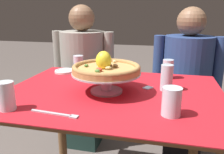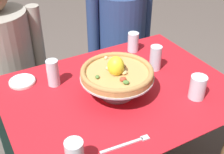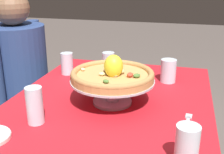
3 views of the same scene
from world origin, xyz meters
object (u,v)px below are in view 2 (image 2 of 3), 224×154
water_glass_front_right (197,89)px  diner_left (7,73)px  water_glass_back_left (53,74)px  water_glass_side_right (155,59)px  side_plate (22,81)px  pizza_stand (117,81)px  dinner_fork (128,144)px  diner_right (120,45)px  water_glass_back_right (133,43)px  sugar_packet (139,72)px  pizza (117,72)px

water_glass_front_right → diner_left: diner_left is taller
water_glass_back_left → water_glass_side_right: bearing=-13.3°
water_glass_front_right → diner_left: 1.18m
water_glass_front_right → side_plate: 0.86m
diner_left → pizza_stand: bearing=-61.6°
water_glass_side_right → water_glass_front_right: 0.30m
dinner_fork → side_plate: bearing=111.8°
water_glass_back_left → side_plate: bearing=146.3°
diner_right → side_plate: bearing=-153.4°
pizza_stand → diner_right: size_ratio=0.29×
water_glass_side_right → dinner_fork: (-0.42, -0.40, -0.05)m
water_glass_side_right → diner_right: size_ratio=0.11×
water_glass_back_left → diner_right: 0.87m
water_glass_back_right → water_glass_front_right: (0.01, -0.53, -0.00)m
sugar_packet → diner_right: (0.25, 0.61, -0.18)m
water_glass_back_right → diner_right: diner_right is taller
pizza → diner_right: 0.90m
water_glass_back_right → sugar_packet: 0.24m
pizza → water_glass_side_right: pizza is taller
pizza → water_glass_back_left: (-0.23, 0.22, -0.07)m
dinner_fork → diner_right: size_ratio=0.18×
water_glass_back_right → diner_right: (0.15, 0.39, -0.23)m
water_glass_side_right → diner_left: bearing=137.6°
diner_left → sugar_packet: bearing=-46.2°
side_plate → diner_left: 0.44m
pizza → pizza_stand: bearing=40.0°
pizza → diner_right: diner_right is taller
water_glass_back_left → sugar_packet: 0.45m
water_glass_side_right → side_plate: (-0.66, 0.21, -0.05)m
dinner_fork → pizza_stand: bearing=67.7°
pizza_stand → water_glass_back_left: (-0.23, 0.22, -0.01)m
water_glass_side_right → diner_right: bearing=76.2°
water_glass_back_right → dinner_fork: bearing=-123.9°
pizza_stand → water_glass_front_right: water_glass_front_right is taller
side_plate → sugar_packet: (0.57, -0.20, -0.01)m
water_glass_back_right → sugar_packet: (-0.10, -0.22, -0.05)m
water_glass_side_right → diner_left: 0.95m
side_plate → dinner_fork: bearing=-68.2°
water_glass_back_left → sugar_packet: water_glass_back_left is taller
diner_right → pizza: bearing=-121.7°
dinner_fork → diner_left: diner_left is taller
water_glass_back_right → dinner_fork: size_ratio=0.55×
pizza → water_glass_side_right: (0.29, 0.10, -0.07)m
water_glass_back_right → diner_left: (-0.69, 0.39, -0.22)m
pizza → water_glass_side_right: size_ratio=2.50×
side_plate → diner_left: (-0.02, 0.41, -0.18)m
water_glass_side_right → water_glass_back_right: water_glass_side_right is taller
water_glass_front_right → water_glass_back_left: bearing=142.1°
water_glass_back_left → dinner_fork: bearing=-78.3°
water_glass_side_right → water_glass_back_right: 0.23m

